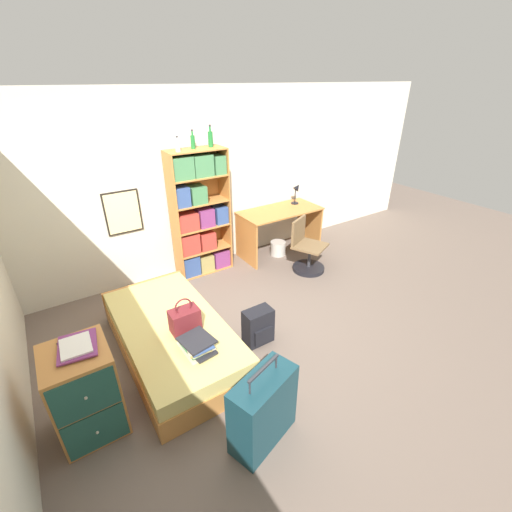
# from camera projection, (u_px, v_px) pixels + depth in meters

# --- Properties ---
(ground_plane) EXTENTS (14.00, 14.00, 0.00)m
(ground_plane) POSITION_uv_depth(u_px,v_px,m) (234.00, 327.00, 4.13)
(ground_plane) COLOR #66564C
(wall_back) EXTENTS (10.00, 0.09, 2.60)m
(wall_back) POSITION_uv_depth(u_px,v_px,m) (170.00, 188.00, 4.77)
(wall_back) COLOR beige
(wall_back) RESTS_ON ground_plane
(bed) EXTENTS (0.99, 1.95, 0.39)m
(bed) POSITION_uv_depth(u_px,v_px,m) (172.00, 336.00, 3.69)
(bed) COLOR #B77538
(bed) RESTS_ON ground_plane
(handbag) EXTENTS (0.29, 0.18, 0.39)m
(handbag) POSITION_uv_depth(u_px,v_px,m) (185.00, 320.00, 3.41)
(handbag) COLOR maroon
(handbag) RESTS_ON bed
(book_stack_on_bed) EXTENTS (0.32, 0.39, 0.12)m
(book_stack_on_bed) POSITION_uv_depth(u_px,v_px,m) (197.00, 344.00, 3.21)
(book_stack_on_bed) COLOR beige
(book_stack_on_bed) RESTS_ON bed
(suitcase) EXTENTS (0.64, 0.43, 0.79)m
(suitcase) POSITION_uv_depth(u_px,v_px,m) (263.00, 410.00, 2.72)
(suitcase) COLOR #143842
(suitcase) RESTS_ON ground_plane
(dresser) EXTENTS (0.49, 0.55, 0.82)m
(dresser) POSITION_uv_depth(u_px,v_px,m) (85.00, 391.00, 2.78)
(dresser) COLOR #B77538
(dresser) RESTS_ON ground_plane
(magazine_pile_on_dresser) EXTENTS (0.32, 0.38, 0.04)m
(magazine_pile_on_dresser) POSITION_uv_depth(u_px,v_px,m) (77.00, 346.00, 2.63)
(magazine_pile_on_dresser) COLOR #232328
(magazine_pile_on_dresser) RESTS_ON dresser
(bookcase) EXTENTS (0.82, 0.35, 1.83)m
(bookcase) POSITION_uv_depth(u_px,v_px,m) (198.00, 217.00, 4.93)
(bookcase) COLOR #B77538
(bookcase) RESTS_ON ground_plane
(bottle_green) EXTENTS (0.06, 0.06, 0.19)m
(bottle_green) POSITION_uv_depth(u_px,v_px,m) (178.00, 146.00, 4.32)
(bottle_green) COLOR #B7BCC1
(bottle_green) RESTS_ON bookcase
(bottle_brown) EXTENTS (0.06, 0.06, 0.24)m
(bottle_brown) POSITION_uv_depth(u_px,v_px,m) (193.00, 141.00, 4.48)
(bottle_brown) COLOR #1E6B2D
(bottle_brown) RESTS_ON bookcase
(bottle_clear) EXTENTS (0.07, 0.07, 0.29)m
(bottle_clear) POSITION_uv_depth(u_px,v_px,m) (210.00, 139.00, 4.58)
(bottle_clear) COLOR #1E6B2D
(bottle_clear) RESTS_ON bookcase
(desk) EXTENTS (1.35, 0.65, 0.76)m
(desk) POSITION_uv_depth(u_px,v_px,m) (280.00, 223.00, 5.65)
(desk) COLOR #B77538
(desk) RESTS_ON ground_plane
(desk_lamp) EXTENTS (0.17, 0.13, 0.35)m
(desk_lamp) POSITION_uv_depth(u_px,v_px,m) (297.00, 190.00, 5.74)
(desk_lamp) COLOR black
(desk_lamp) RESTS_ON desk
(desk_chair) EXTENTS (0.59, 0.59, 0.81)m
(desk_chair) POSITION_uv_depth(u_px,v_px,m) (307.00, 255.00, 5.26)
(desk_chair) COLOR black
(desk_chair) RESTS_ON ground_plane
(backpack) EXTENTS (0.32, 0.22, 0.42)m
(backpack) POSITION_uv_depth(u_px,v_px,m) (258.00, 327.00, 3.81)
(backpack) COLOR black
(backpack) RESTS_ON ground_plane
(waste_bin) EXTENTS (0.26, 0.26, 0.23)m
(waste_bin) POSITION_uv_depth(u_px,v_px,m) (278.00, 248.00, 5.76)
(waste_bin) COLOR #B7B2A8
(waste_bin) RESTS_ON ground_plane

